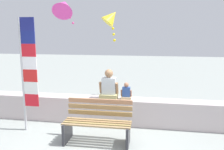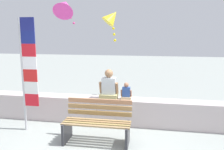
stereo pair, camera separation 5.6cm
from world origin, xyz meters
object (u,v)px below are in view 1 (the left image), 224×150
at_px(park_bench, 98,124).
at_px(kite_yellow, 111,17).
at_px(person_child, 126,93).
at_px(flag_banner, 27,68).
at_px(kite_magenta, 64,6).
at_px(person_adult, 109,87).

xyz_separation_m(park_bench, kite_yellow, (-0.21, 2.89, 2.39)).
height_order(person_child, flag_banner, flag_banner).
bearing_deg(park_bench, flag_banner, 169.76).
bearing_deg(kite_yellow, flag_banner, -120.60).
height_order(kite_magenta, kite_yellow, kite_magenta).
height_order(person_adult, kite_magenta, kite_magenta).
bearing_deg(person_child, person_adult, -179.95).
height_order(person_child, kite_magenta, kite_magenta).
bearing_deg(park_bench, person_child, 65.63).
distance_m(park_bench, kite_magenta, 4.49).
relative_size(person_child, kite_yellow, 0.40).
relative_size(person_child, kite_magenta, 0.42).
xyz_separation_m(person_child, flag_banner, (-2.22, -0.76, 0.68)).
height_order(park_bench, flag_banner, flag_banner).
distance_m(park_bench, flag_banner, 2.08).
bearing_deg(flag_banner, person_adult, 23.20).
bearing_deg(kite_magenta, person_child, -39.95).
height_order(park_bench, kite_magenta, kite_magenta).
distance_m(person_child, flag_banner, 2.44).
distance_m(person_child, kite_magenta, 3.83).
bearing_deg(person_adult, flag_banner, -156.80).
distance_m(person_adult, kite_magenta, 3.50).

